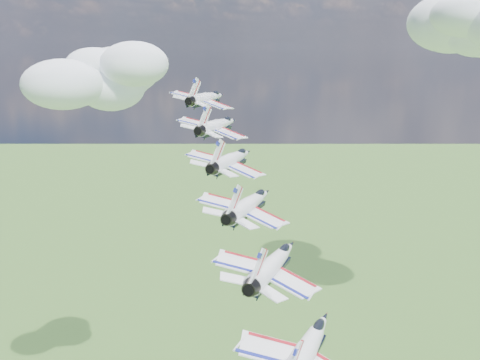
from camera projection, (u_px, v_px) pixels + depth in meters
The scene contains 7 objects.
cloud_left at pixel (117, 76), 182.51m from camera, with size 40.81×32.07×16.03m, color white.
jet_0 at pixel (207, 98), 105.16m from camera, with size 10.45×15.48×4.62m, color silver, non-canonical shape.
jet_1 at pixel (218, 125), 94.42m from camera, with size 10.45×15.48×4.62m, color white, non-canonical shape.
jet_2 at pixel (232, 159), 83.67m from camera, with size 10.45×15.48×4.62m, color white, non-canonical shape.
jet_3 at pixel (249, 204), 72.92m from camera, with size 10.45×15.48×4.62m, color white, non-canonical shape.
jet_4 at pixel (273, 264), 62.17m from camera, with size 10.45×15.48×4.62m, color silver, non-canonical shape.
jet_5 at pixel (307, 348), 51.43m from camera, with size 10.45×15.48×4.62m, color silver, non-canonical shape.
Camera 1 is at (35.43, -80.76, 157.84)m, focal length 45.00 mm.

